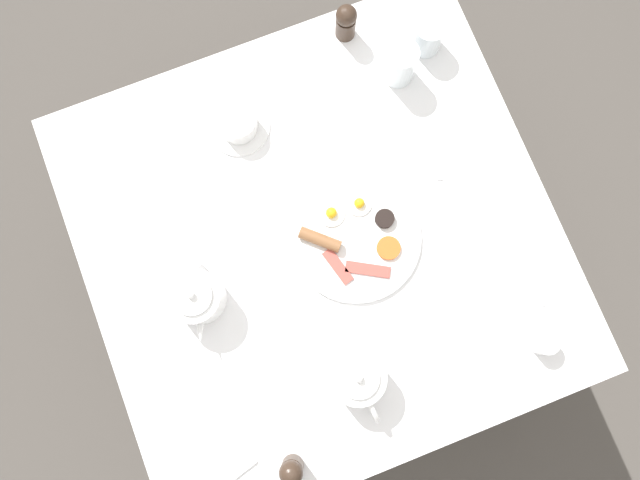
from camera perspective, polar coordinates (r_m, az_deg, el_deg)
ground_plane at (r=2.19m, az=0.00°, el=-3.28°), size 8.00×8.00×0.00m
table at (r=1.52m, az=0.00°, el=-0.54°), size 1.06×1.08×0.75m
breakfast_plate at (r=1.45m, az=3.17°, el=0.28°), size 0.31×0.31×0.04m
teapot_near at (r=1.41m, az=-11.24°, el=-5.09°), size 0.21×0.12×0.13m
teapot_far at (r=1.39m, az=3.45°, el=-12.45°), size 0.21×0.12×0.13m
teacup_with_saucer_left at (r=1.51m, az=-7.50°, el=10.49°), size 0.15×0.15×0.06m
water_glass_tall at (r=1.53m, az=7.37°, el=15.68°), size 0.08×0.08×0.11m
water_glass_short at (r=1.59m, az=9.82°, el=17.93°), size 0.08×0.08×0.09m
creamer_jug at (r=1.49m, az=19.79°, el=-8.74°), size 0.08×0.06×0.05m
pepper_grinder at (r=1.40m, az=-2.61°, el=-20.30°), size 0.05×0.05×0.11m
salt_grinder at (r=1.57m, az=2.39°, el=19.33°), size 0.05×0.05×0.11m
napkin_folded at (r=1.47m, az=-10.07°, el=-19.15°), size 0.17×0.19×0.01m
fork_by_plate at (r=1.52m, az=18.12°, el=-2.64°), size 0.19×0.03×0.00m
knife_by_plate at (r=1.54m, az=11.14°, el=9.41°), size 0.21×0.11×0.00m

